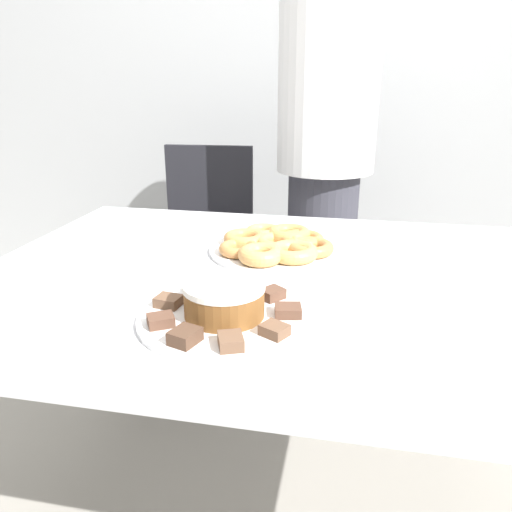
{
  "coord_description": "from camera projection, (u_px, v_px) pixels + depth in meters",
  "views": [
    {
      "loc": [
        0.19,
        -1.11,
        1.2
      ],
      "look_at": [
        -0.02,
        -0.05,
        0.81
      ],
      "focal_mm": 35.0,
      "sensor_mm": 36.0,
      "label": 1
    }
  ],
  "objects": [
    {
      "name": "table",
      "position": [
        269.0,
        304.0,
        1.24
      ],
      "size": [
        1.43,
        1.07,
        0.75
      ],
      "color": "silver",
      "rests_on": "ground_plane"
    },
    {
      "name": "frosted_cake",
      "position": [
        224.0,
        299.0,
        0.96
      ],
      "size": [
        0.16,
        0.16,
        0.07
      ],
      "color": "brown",
      "rests_on": "plate_cake"
    },
    {
      "name": "lamington_2",
      "position": [
        185.0,
        336.0,
        0.87
      ],
      "size": [
        0.06,
        0.06,
        0.02
      ],
      "rotation": [
        0.0,
        0.0,
        4.38
      ],
      "color": "#513828",
      "rests_on": "plate_cake"
    },
    {
      "name": "lamington_7",
      "position": [
        238.0,
        286.0,
        1.09
      ],
      "size": [
        0.04,
        0.05,
        0.02
      ],
      "rotation": [
        0.0,
        0.0,
        7.87
      ],
      "color": "#513828",
      "rests_on": "plate_cake"
    },
    {
      "name": "lamington_6",
      "position": [
        272.0,
        294.0,
        1.05
      ],
      "size": [
        0.06,
        0.06,
        0.02
      ],
      "rotation": [
        0.0,
        0.0,
        7.18
      ],
      "color": "brown",
      "rests_on": "plate_cake"
    },
    {
      "name": "donut_3",
      "position": [
        293.0,
        252.0,
        1.27
      ],
      "size": [
        0.13,
        0.13,
        0.04
      ],
      "color": "tan",
      "rests_on": "plate_donuts"
    },
    {
      "name": "plate_donuts",
      "position": [
        278.0,
        250.0,
        1.36
      ],
      "size": [
        0.38,
        0.38,
        0.01
      ],
      "color": "white",
      "rests_on": "table"
    },
    {
      "name": "wall_back",
      "position": [
        325.0,
        57.0,
        2.54
      ],
      "size": [
        8.0,
        0.05,
        2.6
      ],
      "color": "#A8AAAD",
      "rests_on": "ground_plane"
    },
    {
      "name": "lamington_1",
      "position": [
        161.0,
        320.0,
        0.93
      ],
      "size": [
        0.06,
        0.06,
        0.02
      ],
      "rotation": [
        0.0,
        0.0,
        3.68
      ],
      "color": "brown",
      "rests_on": "plate_cake"
    },
    {
      "name": "lamington_3",
      "position": [
        232.0,
        341.0,
        0.86
      ],
      "size": [
        0.06,
        0.06,
        0.02
      ],
      "rotation": [
        0.0,
        0.0,
        5.08
      ],
      "color": "brown",
      "rests_on": "plate_cake"
    },
    {
      "name": "donut_5",
      "position": [
        302.0,
        240.0,
        1.38
      ],
      "size": [
        0.12,
        0.12,
        0.03
      ],
      "color": "#C68447",
      "rests_on": "plate_donuts"
    },
    {
      "name": "donut_6",
      "position": [
        289.0,
        234.0,
        1.42
      ],
      "size": [
        0.12,
        0.12,
        0.04
      ],
      "color": "#D18E4C",
      "rests_on": "plate_donuts"
    },
    {
      "name": "donut_4",
      "position": [
        311.0,
        248.0,
        1.31
      ],
      "size": [
        0.12,
        0.12,
        0.03
      ],
      "color": "#C68447",
      "rests_on": "plate_donuts"
    },
    {
      "name": "donut_2",
      "position": [
        261.0,
        255.0,
        1.25
      ],
      "size": [
        0.11,
        0.11,
        0.04
      ],
      "color": "tan",
      "rests_on": "plate_donuts"
    },
    {
      "name": "person_standing",
      "position": [
        325.0,
        159.0,
        2.01
      ],
      "size": [
        0.39,
        0.39,
        1.7
      ],
      "color": "#383842",
      "rests_on": "ground_plane"
    },
    {
      "name": "plate_cake",
      "position": [
        225.0,
        317.0,
        0.98
      ],
      "size": [
        0.34,
        0.34,
        0.01
      ],
      "color": "white",
      "rests_on": "table"
    },
    {
      "name": "lamington_8",
      "position": [
        199.0,
        287.0,
        1.07
      ],
      "size": [
        0.07,
        0.07,
        0.03
      ],
      "rotation": [
        0.0,
        0.0,
        8.57
      ],
      "color": "brown",
      "rests_on": "plate_cake"
    },
    {
      "name": "ground_plane",
      "position": [
        267.0,
        510.0,
        1.47
      ],
      "size": [
        12.0,
        12.0,
        0.0
      ],
      "primitive_type": "plane",
      "color": "gray"
    },
    {
      "name": "donut_1",
      "position": [
        240.0,
        249.0,
        1.31
      ],
      "size": [
        0.11,
        0.11,
        0.03
      ],
      "color": "#C68447",
      "rests_on": "plate_donuts"
    },
    {
      "name": "donut_8",
      "position": [
        245.0,
        238.0,
        1.39
      ],
      "size": [
        0.12,
        0.12,
        0.03
      ],
      "color": "#D18E4C",
      "rests_on": "plate_donuts"
    },
    {
      "name": "donut_7",
      "position": [
        264.0,
        232.0,
        1.45
      ],
      "size": [
        0.11,
        0.11,
        0.03
      ],
      "color": "tan",
      "rests_on": "plate_donuts"
    },
    {
      "name": "donut_0",
      "position": [
        279.0,
        243.0,
        1.35
      ],
      "size": [
        0.13,
        0.13,
        0.03
      ],
      "color": "tan",
      "rests_on": "plate_donuts"
    },
    {
      "name": "lamington_0",
      "position": [
        168.0,
        301.0,
        1.01
      ],
      "size": [
        0.06,
        0.05,
        0.02
      ],
      "rotation": [
        0.0,
        0.0,
        2.99
      ],
      "color": "brown",
      "rests_on": "plate_cake"
    },
    {
      "name": "office_chair_left",
      "position": [
        204.0,
        257.0,
        2.23
      ],
      "size": [
        0.47,
        0.47,
        0.92
      ],
      "rotation": [
        0.0,
        0.0,
        0.06
      ],
      "color": "black",
      "rests_on": "ground_plane"
    },
    {
      "name": "lamington_5",
      "position": [
        288.0,
        311.0,
        0.97
      ],
      "size": [
        0.06,
        0.05,
        0.02
      ],
      "rotation": [
        0.0,
        0.0,
        6.48
      ],
      "color": "brown",
      "rests_on": "plate_cake"
    },
    {
      "name": "lamington_4",
      "position": [
        274.0,
        330.0,
        0.9
      ],
      "size": [
        0.06,
        0.06,
        0.02
      ],
      "rotation": [
        0.0,
        0.0,
        5.78
      ],
      "color": "brown",
      "rests_on": "plate_cake"
    }
  ]
}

